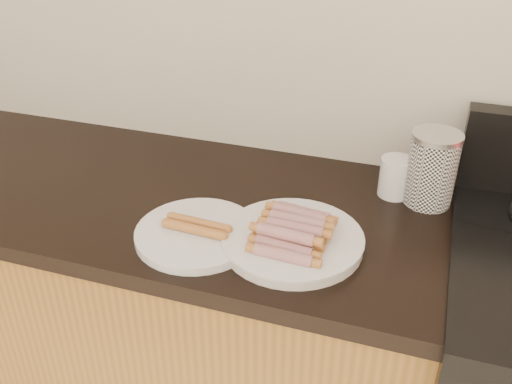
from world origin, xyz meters
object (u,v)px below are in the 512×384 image
(main_plate, at_px, (292,241))
(side_plate, at_px, (197,234))
(canister, at_px, (432,169))
(mug, at_px, (395,177))

(main_plate, distance_m, side_plate, 0.21)
(main_plate, relative_size, canister, 1.67)
(side_plate, height_order, mug, mug)
(main_plate, height_order, canister, canister)
(side_plate, relative_size, canister, 1.50)
(canister, bearing_deg, main_plate, -133.55)
(side_plate, bearing_deg, main_plate, 10.21)
(mug, bearing_deg, canister, -7.54)
(mug, bearing_deg, main_plate, -122.39)
(side_plate, xyz_separation_m, canister, (0.46, 0.31, 0.08))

